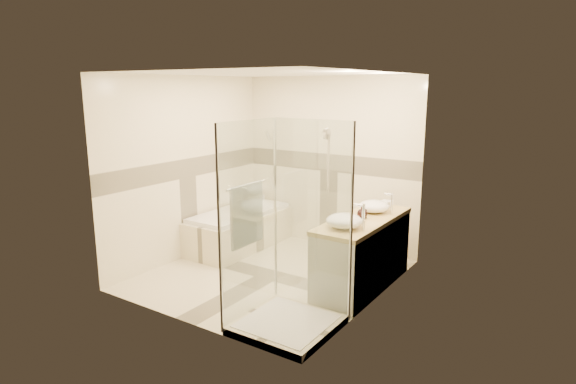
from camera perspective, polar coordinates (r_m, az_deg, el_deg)
The scene contains 12 objects.
room at distance 5.85m, azimuth -1.65°, elevation 1.63°, with size 2.82×3.02×2.52m.
bathtub at distance 7.20m, azimuth -5.73°, elevation -4.15°, with size 0.75×1.70×0.56m.
vanity at distance 5.79m, azimuth 8.83°, elevation -7.16°, with size 0.58×1.62×0.85m.
shower_enclosure at distance 4.86m, azimuth -0.75°, elevation -9.92°, with size 0.96×0.93×2.04m.
vessel_sink_near at distance 5.95m, azimuth 10.16°, elevation -1.67°, with size 0.37×0.37×0.15m, color white.
vessel_sink_far at distance 5.25m, azimuth 6.67°, elevation -3.41°, with size 0.39×0.39×0.16m, color white.
faucet_near at distance 5.85m, azimuth 12.13°, elevation -1.19°, with size 0.11×0.03×0.26m.
faucet_far at distance 5.13m, azimuth 8.84°, elevation -2.74°, with size 0.12×0.03×0.30m.
amenity_bottle_a at distance 5.66m, azimuth 8.86°, elevation -2.32°, with size 0.07×0.07×0.15m, color black.
amenity_bottle_b at distance 5.65m, azimuth 8.80°, elevation -2.33°, with size 0.12×0.12×0.16m, color black.
folded_towels at distance 6.26m, azimuth 11.37°, elevation -1.40°, with size 0.13×0.21×0.07m, color silver.
rolled_towel at distance 7.77m, azimuth -3.72°, elevation -0.55°, with size 0.11×0.11×0.24m, color silver.
Camera 1 is at (3.36, -4.68, 2.35)m, focal length 30.00 mm.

